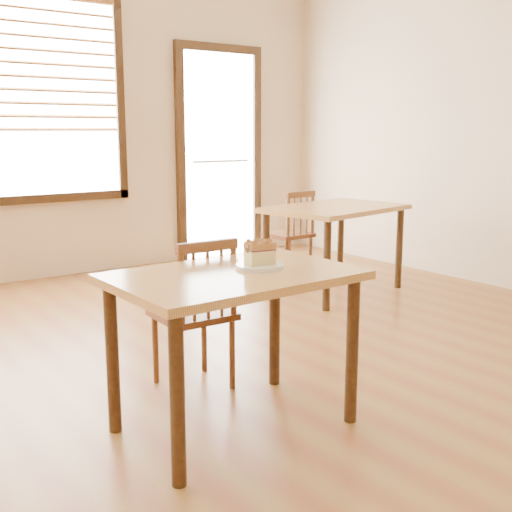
{
  "coord_description": "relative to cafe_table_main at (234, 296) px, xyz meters",
  "views": [
    {
      "loc": [
        -1.58,
        -2.01,
        1.38
      ],
      "look_at": [
        0.17,
        0.38,
        0.8
      ],
      "focal_mm": 45.0,
      "sensor_mm": 36.0,
      "label": 1
    }
  ],
  "objects": [
    {
      "name": "ground",
      "position": [
        -0.02,
        -0.35,
        -0.64
      ],
      "size": [
        8.0,
        8.0,
        0.0
      ],
      "primitive_type": "plane",
      "color": "brown"
    },
    {
      "name": "room_shell",
      "position": [
        -0.02,
        -0.35,
        1.19
      ],
      "size": [
        8.0,
        8.0,
        8.0
      ],
      "color": "beige",
      "rests_on": "ground"
    },
    {
      "name": "window_right",
      "position": [
        0.28,
        3.63,
        1.17
      ],
      "size": [
        1.76,
        0.1,
        1.96
      ],
      "color": "white",
      "rests_on": "room_shell"
    },
    {
      "name": "entry_door",
      "position": [
        2.28,
        3.63,
        0.56
      ],
      "size": [
        1.08,
        0.06,
        2.29
      ],
      "color": "white",
      "rests_on": "ground"
    },
    {
      "name": "cafe_table_main",
      "position": [
        0.0,
        0.0,
        0.0
      ],
      "size": [
        1.1,
        0.74,
        0.75
      ],
      "rotation": [
        0.0,
        0.0,
        0.01
      ],
      "color": "tan",
      "rests_on": "ground"
    },
    {
      "name": "cafe_chair_main",
      "position": [
        0.1,
        0.5,
        -0.21
      ],
      "size": [
        0.39,
        0.39,
        0.84
      ],
      "rotation": [
        0.0,
        0.0,
        3.1
      ],
      "color": "#5D2C19",
      "rests_on": "ground"
    },
    {
      "name": "cafe_table_second",
      "position": [
        2.16,
        1.63,
        0.01
      ],
      "size": [
        1.29,
        0.97,
        0.75
      ],
      "rotation": [
        0.0,
        0.0,
        0.17
      ],
      "color": "tan",
      "rests_on": "ground"
    },
    {
      "name": "cafe_chair_second",
      "position": [
        2.22,
        2.31,
        -0.22
      ],
      "size": [
        0.39,
        0.39,
        0.84
      ],
      "rotation": [
        0.0,
        0.0,
        3.18
      ],
      "color": "#5D2C19",
      "rests_on": "ground"
    },
    {
      "name": "plate",
      "position": [
        0.15,
        0.01,
        0.12
      ],
      "size": [
        0.22,
        0.22,
        0.02
      ],
      "color": "white",
      "rests_on": "cafe_table_main"
    },
    {
      "name": "cake_slice",
      "position": [
        0.15,
        0.01,
        0.19
      ],
      "size": [
        0.15,
        0.12,
        0.12
      ],
      "rotation": [
        0.0,
        0.0,
        -0.2
      ],
      "color": "#CEBC74",
      "rests_on": "plate"
    }
  ]
}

